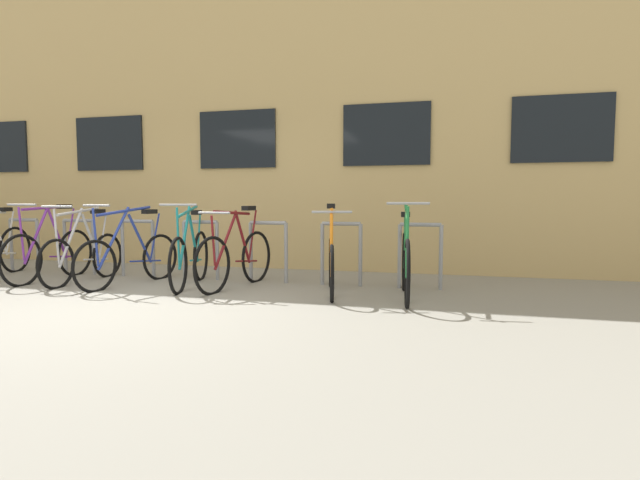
{
  "coord_description": "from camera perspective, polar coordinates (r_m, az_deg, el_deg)",
  "views": [
    {
      "loc": [
        3.36,
        -4.38,
        1.1
      ],
      "look_at": [
        1.79,
        1.6,
        0.61
      ],
      "focal_mm": 28.12,
      "sensor_mm": 36.0,
      "label": 1
    }
  ],
  "objects": [
    {
      "name": "bicycle_green",
      "position": [
        5.75,
        9.73,
        -2.58
      ],
      "size": [
        0.44,
        1.73,
        1.1
      ],
      "color": "black",
      "rests_on": "ground"
    },
    {
      "name": "bicycle_blue",
      "position": [
        6.97,
        -20.81,
        -1.75
      ],
      "size": [
        0.5,
        1.72,
        1.07
      ],
      "color": "black",
      "rests_on": "ground"
    },
    {
      "name": "ground_plane",
      "position": [
        5.63,
        -22.53,
        -7.07
      ],
      "size": [
        42.0,
        42.0,
        0.0
      ],
      "primitive_type": "plane",
      "color": "gray"
    },
    {
      "name": "bicycle_teal",
      "position": [
        6.63,
        -14.54,
        -1.8
      ],
      "size": [
        0.55,
        1.7,
        1.08
      ],
      "color": "black",
      "rests_on": "ground"
    },
    {
      "name": "bicycle_maroon",
      "position": [
        6.41,
        -9.53,
        -1.93
      ],
      "size": [
        0.45,
        1.68,
        1.05
      ],
      "color": "black",
      "rests_on": "ground"
    },
    {
      "name": "bicycle_orange",
      "position": [
        5.95,
        1.28,
        -2.5
      ],
      "size": [
        0.54,
        1.58,
        1.08
      ],
      "color": "black",
      "rests_on": "ground"
    },
    {
      "name": "bicycle_silver",
      "position": [
        7.44,
        -25.3,
        -1.54
      ],
      "size": [
        0.44,
        1.65,
        1.05
      ],
      "color": "black",
      "rests_on": "ground"
    },
    {
      "name": "storefront_building",
      "position": [
        11.85,
        -2.01,
        13.17
      ],
      "size": [
        28.0,
        7.33,
        5.76
      ],
      "color": "tan",
      "rests_on": "ground"
    },
    {
      "name": "bike_rack",
      "position": [
        7.15,
        -13.43,
        -0.43
      ],
      "size": [
        6.55,
        0.05,
        0.83
      ],
      "color": "gray",
      "rests_on": "ground"
    },
    {
      "name": "bicycle_purple",
      "position": [
        7.83,
        -28.38,
        -1.24
      ],
      "size": [
        0.44,
        1.66,
        1.08
      ],
      "color": "black",
      "rests_on": "ground"
    }
  ]
}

